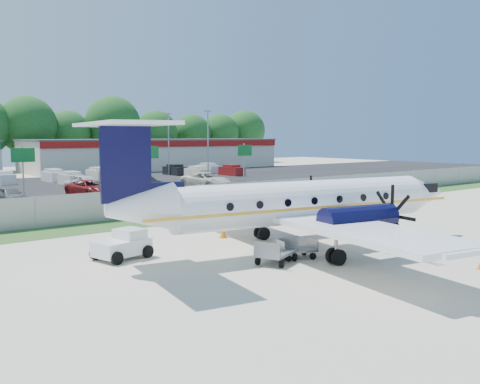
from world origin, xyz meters
TOP-DOWN VIEW (x-y plane):
  - ground at (0.00, 0.00)m, footprint 170.00×170.00m
  - grass_verge at (0.00, 12.00)m, footprint 170.00×4.00m
  - access_road at (0.00, 19.00)m, footprint 170.00×8.00m
  - parking_lot at (0.00, 40.00)m, footprint 170.00×32.00m
  - perimeter_fence at (0.00, 14.00)m, footprint 120.00×0.06m
  - building_east at (26.00, 61.98)m, footprint 44.40×12.40m
  - sign_left at (-8.00, 22.91)m, footprint 1.80×0.26m
  - sign_mid at (3.00, 22.91)m, footprint 1.80×0.26m
  - sign_right at (14.00, 22.91)m, footprint 1.80×0.26m
  - light_pole_ne at (20.00, 38.00)m, footprint 0.90×0.35m
  - light_pole_se at (20.00, 48.00)m, footprint 0.90×0.35m
  - aircraft at (-1.73, -0.80)m, footprint 20.75×20.35m
  - pushback_tug at (-9.38, 3.04)m, footprint 2.79×2.28m
  - baggage_cart_near at (-2.98, -2.05)m, footprint 2.05×1.62m
  - baggage_cart_far at (-4.37, -2.19)m, footprint 2.44×1.99m
  - cone_nose at (8.25, 3.95)m, footprint 0.32×0.32m
  - cone_starboard_wing at (-2.61, 4.25)m, footprint 0.42×0.42m
  - road_car_mid at (3.26, 21.09)m, footprint 5.30×2.75m
  - road_car_east at (24.45, 17.09)m, footprint 5.28×3.34m
  - parked_car_b at (-7.68, 28.16)m, footprint 2.16×4.40m
  - parked_car_c at (-0.05, 29.18)m, footprint 3.47×5.93m
  - parked_car_d at (5.68, 29.23)m, footprint 3.61×5.52m
  - parked_car_e at (13.55, 29.18)m, footprint 3.82×6.57m
  - parked_car_g at (1.79, 35.87)m, footprint 2.93×5.06m
  - far_parking_rows at (0.00, 45.00)m, footprint 56.00×10.00m

SIDE VIEW (x-z plane):
  - ground at x=0.00m, z-range 0.00..0.00m
  - road_car_mid at x=3.26m, z-range -0.83..0.83m
  - road_car_east at x=24.45m, z-range -0.84..0.84m
  - parked_car_b at x=-7.68m, z-range -0.72..0.72m
  - parked_car_c at x=-0.05m, z-range -0.77..0.77m
  - parked_car_d at x=5.68m, z-range -0.86..0.86m
  - parked_car_e at x=13.55m, z-range -0.86..0.86m
  - parked_car_g at x=1.79m, z-range -0.81..0.81m
  - far_parking_rows at x=0.00m, z-range -0.80..0.80m
  - grass_verge at x=0.00m, z-range 0.00..0.02m
  - access_road at x=0.00m, z-range 0.00..0.02m
  - parking_lot at x=0.00m, z-range 0.00..0.02m
  - cone_nose at x=8.25m, z-range -0.01..0.45m
  - cone_starboard_wing at x=-2.61m, z-range -0.02..0.57m
  - baggage_cart_near at x=-2.98m, z-range -0.03..0.91m
  - baggage_cart_far at x=-4.37m, z-range -0.04..1.07m
  - pushback_tug at x=-9.38m, z-range -0.03..1.33m
  - perimeter_fence at x=0.00m, z-range 0.01..2.00m
  - aircraft at x=-1.73m, z-range -0.72..5.62m
  - building_east at x=26.00m, z-range 0.01..5.25m
  - sign_left at x=-8.00m, z-range 1.11..6.11m
  - sign_mid at x=3.00m, z-range 1.11..6.11m
  - sign_right at x=14.00m, z-range 1.11..6.11m
  - light_pole_ne at x=20.00m, z-range 0.69..9.78m
  - light_pole_se at x=20.00m, z-range 0.69..9.78m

